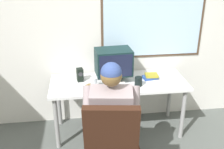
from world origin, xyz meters
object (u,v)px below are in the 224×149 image
crt_monitor (113,62)px  desk_speaker (80,75)px  coffee_mug (138,81)px  book_stack (151,76)px  wine_glass (94,81)px  office_chair (112,141)px  person_seated (111,116)px  desk (119,87)px

crt_monitor → desk_speaker: 0.44m
crt_monitor → coffee_mug: bearing=-32.8°
book_stack → coffee_mug: bearing=-138.4°
wine_glass → coffee_mug: wine_glass is taller
office_chair → crt_monitor: (0.15, 1.01, 0.37)m
office_chair → person_seated: 0.29m
desk_speaker → coffee_mug: bearing=-18.2°
desk_speaker → coffee_mug: desk_speaker is taller
desk → person_seated: bearing=-104.2°
wine_glass → book_stack: size_ratio=0.70×
office_chair → desk_speaker: office_chair is taller
office_chair → person_seated: (0.03, 0.27, 0.09)m
book_stack → wine_glass: bearing=-165.7°
crt_monitor → book_stack: size_ratio=2.27×
person_seated → desk_speaker: (-0.29, 0.78, 0.12)m
desk → book_stack: (0.41, 0.03, 0.11)m
person_seated → coffee_mug: bearing=55.0°
desk → wine_glass: 0.39m
crt_monitor → person_seated: bearing=-99.1°
office_chair → crt_monitor: crt_monitor is taller
office_chair → coffee_mug: (0.43, 0.83, 0.18)m
desk_speaker → person_seated: bearing=-69.8°
person_seated → book_stack: (0.59, 0.74, 0.06)m
wine_glass → desk_speaker: (-0.15, 0.23, -0.02)m
person_seated → wine_glass: (-0.13, 0.55, 0.13)m
office_chair → desk_speaker: (-0.25, 1.06, 0.21)m
coffee_mug → desk_speaker: bearing=161.8°
crt_monitor → wine_glass: bearing=-143.5°
crt_monitor → coffee_mug: 0.38m
person_seated → book_stack: 0.95m
person_seated → desk_speaker: 0.84m
coffee_mug → book_stack: bearing=41.6°
desk_speaker → crt_monitor: bearing=-6.5°
desk_speaker → book_stack: (0.88, -0.05, -0.05)m
office_chair → coffee_mug: size_ratio=9.34×
person_seated → crt_monitor: person_seated is taller
desk → wine_glass: bearing=-154.2°
desk_speaker → book_stack: 0.88m
crt_monitor → coffee_mug: (0.27, -0.18, -0.19)m
desk → person_seated: size_ratio=1.29×
wine_glass → desk_speaker: bearing=123.4°
office_chair → book_stack: 1.20m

